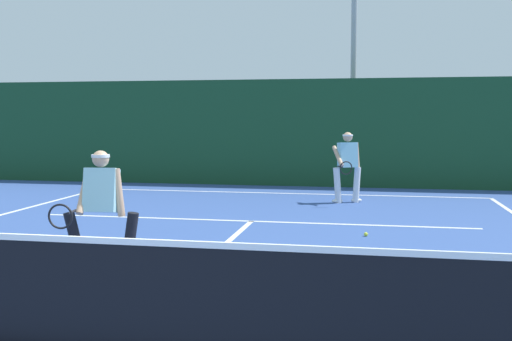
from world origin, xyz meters
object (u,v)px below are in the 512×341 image
player_far (347,164)px  light_pole (354,33)px  tennis_ball_extra (366,234)px  player_near (101,207)px

player_far → light_pole: light_pole is taller
tennis_ball_extra → light_pole: bearing=93.1°
tennis_ball_extra → light_pole: size_ratio=0.01×
player_near → tennis_ball_extra: 4.41m
player_far → tennis_ball_extra: size_ratio=24.18×
player_near → player_far: size_ratio=0.96×
player_far → light_pole: bearing=-114.6°
player_near → light_pole: size_ratio=0.21×
player_near → tennis_ball_extra: bearing=-142.7°
player_far → light_pole: size_ratio=0.22×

